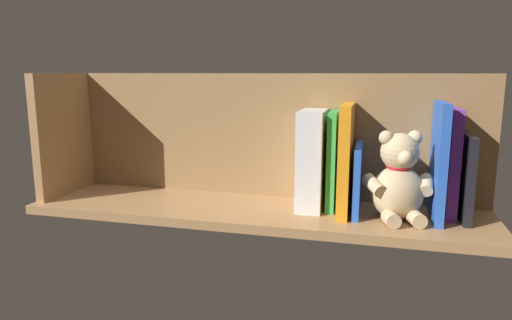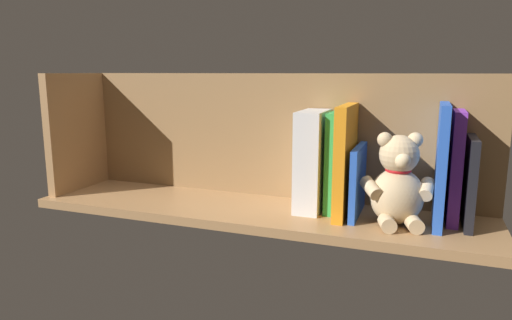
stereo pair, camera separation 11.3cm
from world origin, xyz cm
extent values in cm
cube|color=#A87A4C|center=(0.00, 0.00, -1.10)|extent=(113.81, 28.19, 2.20)
cube|color=olive|center=(0.00, -11.84, 16.51)|extent=(113.81, 1.50, 33.01)
cube|color=#A87A4C|center=(54.90, 0.00, 16.51)|extent=(2.40, 22.19, 33.01)
cube|color=black|center=(-48.61, -3.28, 9.82)|extent=(1.78, 14.84, 19.64)
cube|color=purple|center=(-45.59, -4.63, 12.59)|extent=(2.43, 12.13, 25.18)
cube|color=blue|center=(-42.48, -2.18, 13.38)|extent=(1.97, 17.04, 26.76)
ellipsoid|color=#D1B284|center=(-33.77, 1.04, 6.23)|extent=(14.24, 13.37, 12.46)
sphere|color=#D1B284|center=(-33.77, 1.04, 15.68)|extent=(8.57, 8.57, 8.57)
sphere|color=#D1B284|center=(-36.87, 0.18, 18.89)|extent=(3.31, 3.31, 3.31)
sphere|color=#D1B284|center=(-30.67, 1.90, 18.89)|extent=(3.31, 3.31, 3.31)
sphere|color=beige|center=(-34.74, 4.55, 15.03)|extent=(3.31, 3.31, 3.31)
cylinder|color=#D1B284|center=(-39.89, 0.96, 8.41)|extent=(3.39, 6.33, 4.61)
cylinder|color=#D1B284|center=(-28.48, 4.12, 8.41)|extent=(5.93, 6.68, 4.61)
cylinder|color=#D1B284|center=(-37.89, 5.40, 1.66)|extent=(4.44, 5.39, 3.31)
cylinder|color=#D1B284|center=(-32.48, 6.90, 1.66)|extent=(4.44, 5.39, 3.31)
torus|color=red|center=(-33.77, 1.04, 12.27)|extent=(7.00, 7.00, 0.97)
cube|color=blue|center=(-24.71, -2.18, 8.24)|extent=(1.54, 17.03, 16.48)
cube|color=orange|center=(-21.72, -1.73, 12.99)|extent=(2.61, 17.93, 25.99)
cube|color=green|center=(-18.46, -4.33, 12.05)|extent=(2.15, 12.72, 24.10)
cube|color=silver|center=(-13.46, -3.31, 12.15)|extent=(6.11, 14.57, 24.29)
camera|label=1|loc=(-28.23, 107.76, 33.43)|focal=32.24mm
camera|label=2|loc=(-39.03, 104.33, 33.43)|focal=32.24mm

